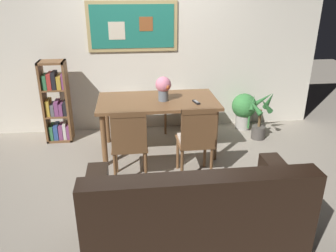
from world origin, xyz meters
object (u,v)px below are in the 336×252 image
Objects in this scene: dining_chair_near_left at (129,140)px; bookshelf at (57,105)px; potted_ivy at (244,109)px; tv_remote at (196,102)px; dining_table at (158,107)px; dining_chair_far_right at (174,95)px; leather_couch at (193,215)px; dining_chair_far_left at (128,97)px; flower_vase at (163,87)px; potted_palm at (260,116)px; dining_chair_near_right at (196,137)px.

dining_chair_near_left is 1.66m from bookshelf.
dining_chair_near_left is at bearing -141.85° from potted_ivy.
tv_remote is (-0.93, -0.80, 0.41)m from potted_ivy.
dining_table is 1.49m from bookshelf.
tv_remote is at bearing -20.66° from bookshelf.
dining_chair_near_left is (-0.72, -1.58, 0.00)m from dining_chair_far_right.
dining_table is 0.87× the size of leather_couch.
dining_chair_near_left is at bearing -90.13° from dining_chair_far_left.
bookshelf is 1.61m from flower_vase.
potted_ivy is 1.97× the size of flower_vase.
dining_chair_far_right is at bearing 85.67° from leather_couch.
bookshelf reaches higher than dining_chair_far_right.
bookshelf reaches higher than potted_palm.
potted_palm is (1.15, 1.00, -0.19)m from dining_chair_near_right.
bookshelf is (-1.76, 1.31, 0.01)m from dining_chair_near_right.
dining_chair_near_left is 5.62× the size of tv_remote.
dining_table is 0.86m from dining_chair_far_right.
dining_chair_far_right is 1.00× the size of dining_chair_far_left.
dining_chair_far_right is (0.33, 0.79, -0.10)m from dining_table.
dining_chair_far_right reaches higher than leather_couch.
dining_chair_near_left is at bearing 115.46° from leather_couch.
dining_chair_far_right is 1.11m from potted_ivy.
dining_table is at bearing 114.91° from dining_chair_near_right.
dining_chair_far_right is 1.33m from potted_palm.
dining_chair_far_left is 1.46× the size of potted_ivy.
leather_couch is at bearing -57.57° from bookshelf.
flower_vase is at bearing -26.57° from dining_table.
tv_remote is (0.48, -0.18, 0.10)m from dining_table.
potted_ivy is (1.80, 1.41, -0.21)m from dining_chair_near_left.
tv_remote is at bearing -19.89° from flower_vase.
dining_chair_near_right is at bearing 0.59° from dining_chair_near_left.
potted_palm reaches higher than dining_table.
dining_chair_far_right is at bearing 8.72° from bookshelf.
dining_chair_far_right is 1.00× the size of dining_chair_near_left.
tv_remote is (0.86, 0.61, 0.21)m from dining_chair_near_left.
flower_vase is (-1.34, -0.65, 0.59)m from potted_ivy.
potted_palm is at bearing 8.22° from dining_table.
dining_chair_far_right is 0.94m from flower_vase.
bookshelf is at bearing 174.03° from potted_palm.
bookshelf is at bearing 122.43° from leather_couch.
potted_palm is 4.61× the size of tv_remote.
dining_chair_far_right is 0.78× the size of bookshelf.
dining_chair_far_left is 1.04m from bookshelf.
bookshelf reaches higher than dining_chair_far_left.
dining_table is at bearing -156.32° from potted_ivy.
dining_chair_near_right is 1.54m from potted_palm.
dining_chair_near_right is 2.88× the size of flower_vase.
flower_vase is at bearing -20.87° from bookshelf.
dining_table is at bearing 159.05° from tv_remote.
leather_couch reaches higher than potted_ivy.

